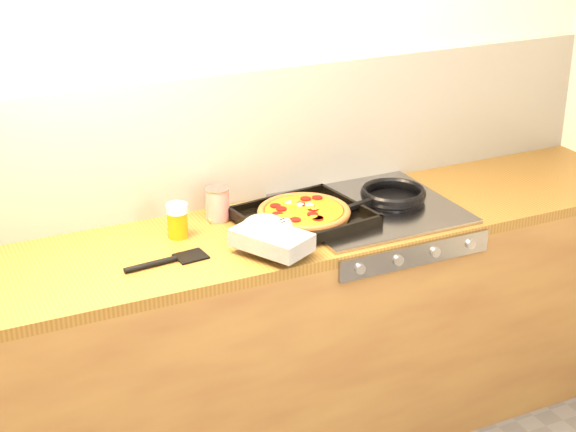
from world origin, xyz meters
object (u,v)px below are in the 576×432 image
juice_glass (177,220)px  frying_pan (392,196)px  pizza_on_tray (294,220)px  tomato_can (218,204)px

juice_glass → frying_pan: bearing=-5.0°
pizza_on_tray → frying_pan: (0.44, 0.06, -0.01)m
frying_pan → pizza_on_tray: bearing=-171.8°
juice_glass → pizza_on_tray: bearing=-19.6°
pizza_on_tray → tomato_can: size_ratio=4.64×
frying_pan → tomato_can: tomato_can is taller
frying_pan → juice_glass: juice_glass is taller
tomato_can → frying_pan: bearing=-13.1°
tomato_can → juice_glass: same height
frying_pan → tomato_can: bearing=166.9°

